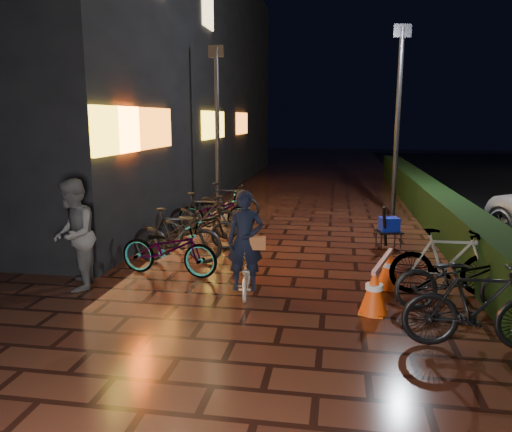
% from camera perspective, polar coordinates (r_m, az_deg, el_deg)
% --- Properties ---
extents(ground, '(80.00, 80.00, 0.00)m').
position_cam_1_polar(ground, '(8.07, 3.77, -9.39)').
color(ground, '#381911').
rests_on(ground, ground).
extents(hedge, '(0.70, 20.00, 1.00)m').
position_cam_1_polar(hedge, '(15.91, 18.61, 2.14)').
color(hedge, black).
rests_on(hedge, ground).
extents(bystander_person, '(0.98, 1.10, 1.86)m').
position_cam_1_polar(bystander_person, '(8.77, -20.14, -2.04)').
color(bystander_person, '#535355').
rests_on(bystander_person, ground).
extents(storefront_block, '(12.09, 22.00, 9.00)m').
position_cam_1_polar(storefront_block, '(21.65, -19.51, 14.95)').
color(storefront_block, black).
rests_on(storefront_block, ground).
extents(lamp_post_hedge, '(0.51, 0.20, 5.38)m').
position_cam_1_polar(lamp_post_hedge, '(15.08, 15.90, 11.22)').
color(lamp_post_hedge, black).
rests_on(lamp_post_hedge, ground).
extents(lamp_post_sf, '(0.46, 0.14, 4.79)m').
position_cam_1_polar(lamp_post_sf, '(14.37, -4.45, 10.35)').
color(lamp_post_sf, black).
rests_on(lamp_post_sf, ground).
extents(cyclist, '(0.65, 1.24, 1.72)m').
position_cam_1_polar(cyclist, '(8.03, -1.20, -4.68)').
color(cyclist, silver).
rests_on(cyclist, ground).
extents(traffic_barrier, '(0.78, 1.65, 0.67)m').
position_cam_1_polar(traffic_barrier, '(8.16, 14.21, -7.02)').
color(traffic_barrier, '#FD470D').
rests_on(traffic_barrier, ground).
extents(cart_assembly, '(0.63, 0.67, 1.01)m').
position_cam_1_polar(cart_assembly, '(11.23, 14.92, -1.12)').
color(cart_assembly, black).
rests_on(cart_assembly, ground).
extents(parked_bikes_storefront, '(2.04, 5.55, 1.09)m').
position_cam_1_polar(parked_bikes_storefront, '(11.36, -6.34, -0.66)').
color(parked_bikes_storefront, black).
rests_on(parked_bikes_storefront, ground).
extents(parked_bikes_hedge, '(1.94, 2.51, 1.09)m').
position_cam_1_polar(parked_bikes_hedge, '(7.82, 22.29, -6.83)').
color(parked_bikes_hedge, black).
rests_on(parked_bikes_hedge, ground).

